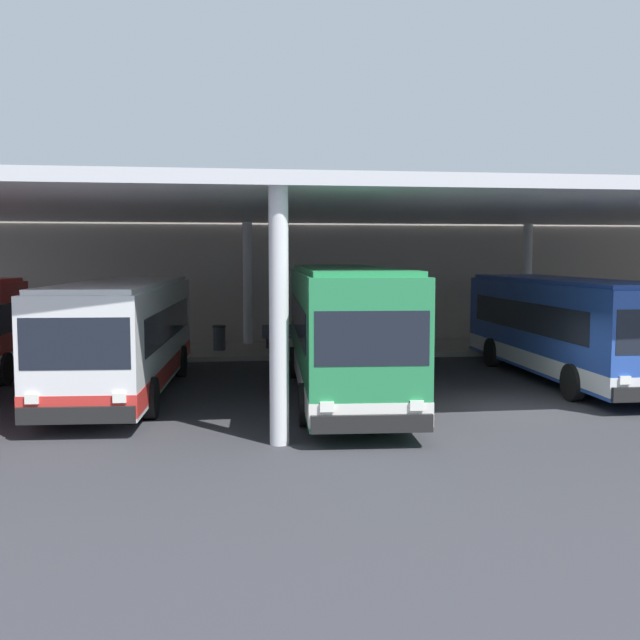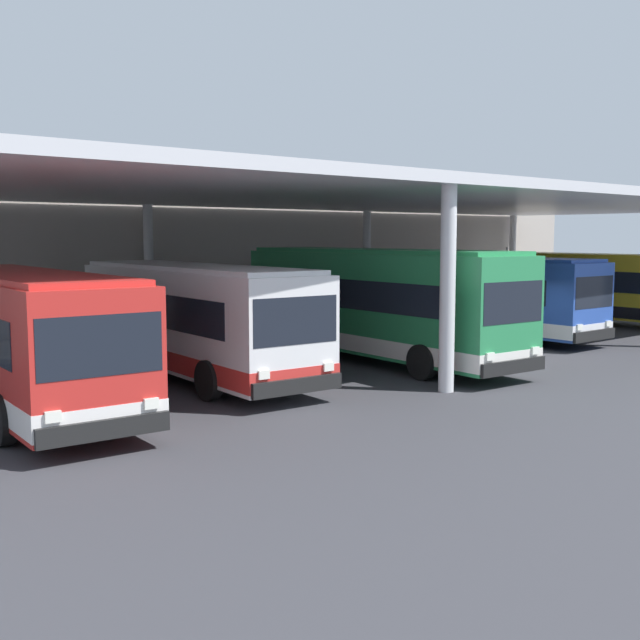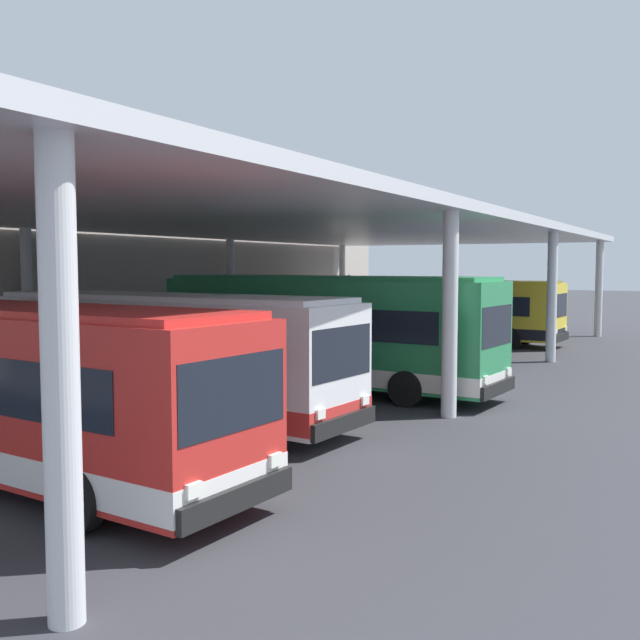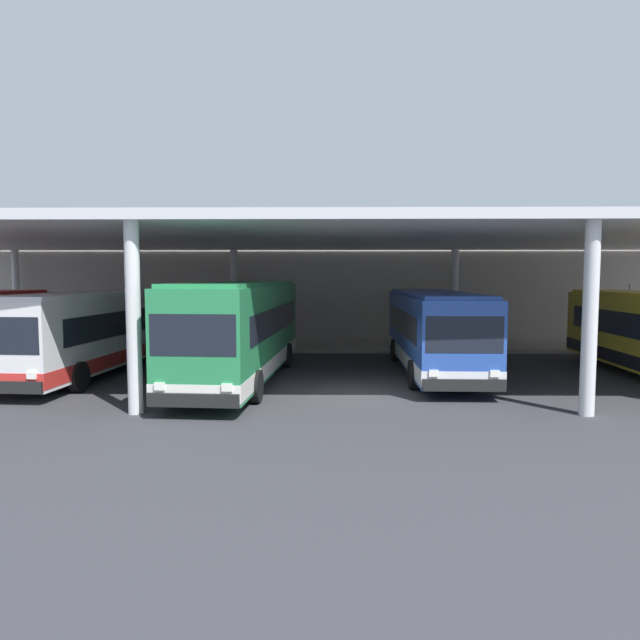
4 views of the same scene
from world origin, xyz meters
The scene contains 9 objects.
ground_plane centered at (0.00, 0.00, 0.00)m, with size 200.00×200.00×0.00m, color #333338.
platform_kerb centered at (0.00, 11.75, 0.09)m, with size 42.00×4.50×0.18m, color gray.
station_building_facade centered at (0.00, 15.00, 3.21)m, with size 48.00×1.60×6.42m, color #ADA399.
canopy_shelter centered at (0.00, 5.50, 5.31)m, with size 40.00×17.00×5.55m.
bus_second_bay centered at (-10.01, 3.58, 1.66)m, with size 3.23×10.67×3.17m.
bus_middle_bay centered at (-4.00, 2.36, 1.84)m, with size 3.27×11.47×3.57m.
bus_far_bay centered at (3.26, 4.09, 1.66)m, with size 2.85×10.57×3.17m.
bench_waiting centered at (-4.77, 11.82, 0.66)m, with size 1.80×0.45×0.92m.
trash_bin centered at (-7.38, 11.38, 0.68)m, with size 0.52×0.52×0.98m.
Camera 1 is at (-7.37, -17.26, 3.90)m, focal length 40.98 mm.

